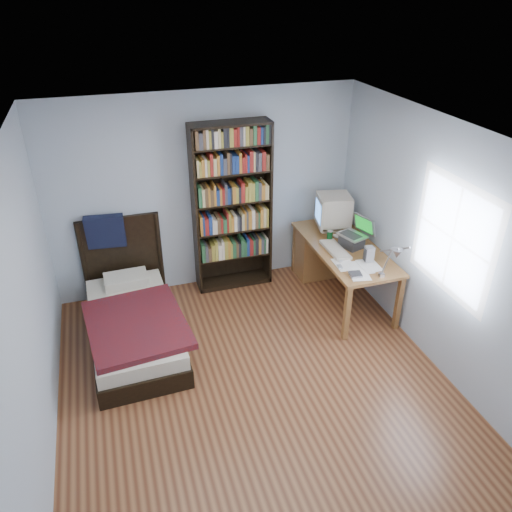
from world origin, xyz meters
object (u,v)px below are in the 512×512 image
bed (132,319)px  desk_lamp (395,256)px  keyboard (335,250)px  laptop (353,238)px  desk (327,251)px  bookshelf (232,209)px  crt_monitor (332,210)px  soda_can (330,236)px  speaker (369,254)px

bed → desk_lamp: bearing=-22.1°
keyboard → laptop: bearing=8.4°
desk → bookshelf: (-1.21, 0.27, 0.66)m
bed → laptop: bearing=0.6°
crt_monitor → soda_can: (-0.15, -0.28, -0.21)m
desk_lamp → speaker: (0.13, 0.68, -0.37)m
desk_lamp → keyboard: (-0.12, 1.03, -0.45)m
keyboard → desk: bearing=72.5°
desk_lamp → bookshelf: 2.17m
bookshelf → bed: (-1.39, -0.79, -0.82)m
bookshelf → bed: bearing=-150.2°
soda_can → desk: bearing=67.1°
desk → speaker: bearing=-84.1°
soda_can → bed: size_ratio=0.06×
crt_monitor → soda_can: 0.38m
crt_monitor → bookshelf: bookshelf is taller
keyboard → soda_can: (0.05, 0.27, 0.05)m
desk_lamp → soda_can: desk_lamp is taller
bookshelf → bed: 1.79m
soda_can → laptop: bearing=-48.5°
desk → soda_can: bearing=-112.9°
soda_can → bookshelf: (-1.10, 0.54, 0.29)m
desk_lamp → keyboard: size_ratio=1.16×
bookshelf → desk: bearing=-12.7°
laptop → soda_can: laptop is taller
desk → keyboard: (-0.16, -0.53, 0.33)m
soda_can → bed: bed is taller
crt_monitor → laptop: crt_monitor is taller
desk → keyboard: size_ratio=3.35×
desk_lamp → bed: bearing=157.9°
laptop → speaker: (0.00, -0.39, -0.01)m
bookshelf → soda_can: bearing=-26.1°
speaker → bed: bed is taller
desk → bookshelf: 1.40m
crt_monitor → bed: (-2.63, -0.54, -0.74)m
desk → bookshelf: bearing=167.3°
desk → laptop: bearing=-79.9°
desk → crt_monitor: crt_monitor is taller
crt_monitor → bed: size_ratio=0.24×
desk_lamp → desk: bearing=88.5°
keyboard → bed: (-2.43, 0.01, -0.49)m
laptop → soda_can: size_ratio=3.16×
desk_lamp → bed: 2.91m
keyboard → bookshelf: bookshelf is taller
soda_can → speaker: bearing=-71.6°
desk_lamp → speaker: desk_lamp is taller
desk → speaker: (0.09, -0.88, 0.41)m
bed → desk: bearing=11.4°
speaker → bookshelf: bearing=144.4°
speaker → laptop: bearing=96.4°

